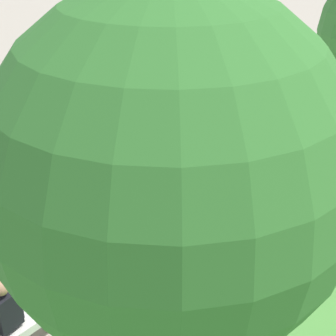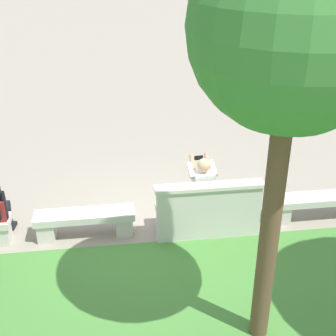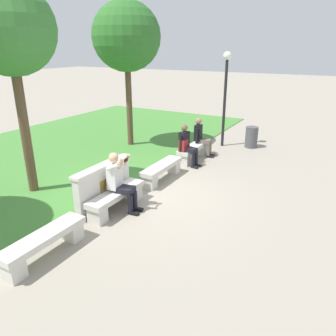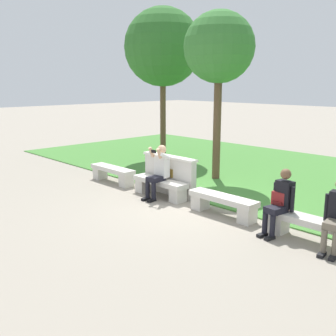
% 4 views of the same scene
% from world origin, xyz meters
% --- Properties ---
extents(ground_plane, '(80.00, 80.00, 0.00)m').
position_xyz_m(ground_plane, '(0.00, 0.00, 0.00)').
color(ground_plane, gray).
extents(bench_main, '(1.64, 0.40, 0.45)m').
position_xyz_m(bench_main, '(-3.01, 0.00, 0.29)').
color(bench_main, beige).
rests_on(bench_main, ground).
extents(bench_near, '(1.64, 0.40, 0.45)m').
position_xyz_m(bench_near, '(-1.00, 0.00, 0.29)').
color(bench_near, beige).
rests_on(bench_near, ground).
extents(bench_mid, '(1.64, 0.40, 0.45)m').
position_xyz_m(bench_mid, '(1.00, 0.00, 0.29)').
color(bench_mid, beige).
rests_on(bench_mid, ground).
extents(backrest_wall_with_plaque, '(1.76, 0.24, 1.01)m').
position_xyz_m(backrest_wall_with_plaque, '(-1.00, 0.34, 0.52)').
color(backrest_wall_with_plaque, beige).
rests_on(backrest_wall_with_plaque, ground).
extents(person_photographer, '(0.50, 0.75, 1.32)m').
position_xyz_m(person_photographer, '(-0.95, -0.08, 0.74)').
color(person_photographer, black).
rests_on(person_photographer, ground).
extents(tree_right_background, '(2.00, 2.00, 4.79)m').
position_xyz_m(tree_right_background, '(-1.21, 2.46, 3.75)').
color(tree_right_background, brown).
rests_on(tree_right_background, ground).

